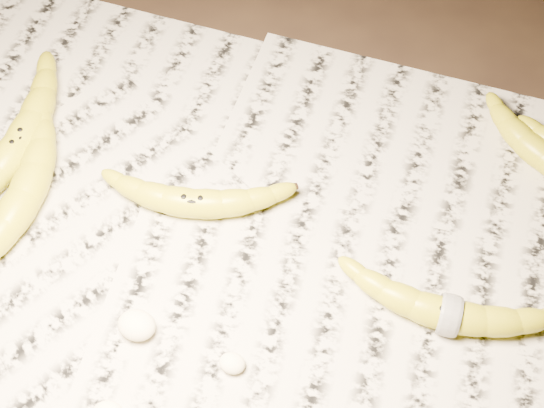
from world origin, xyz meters
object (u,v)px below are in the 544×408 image
(banana_left_a, at_px, (18,143))
(banana_taped, at_px, (449,314))
(banana_left_b, at_px, (23,196))
(banana_center, at_px, (193,201))

(banana_left_a, relative_size, banana_taped, 1.11)
(banana_left_b, bearing_deg, banana_taped, -90.97)
(banana_left_b, height_order, banana_center, banana_left_b)
(banana_taped, bearing_deg, banana_left_b, 177.91)
(banana_left_b, distance_m, banana_taped, 0.46)
(banana_center, height_order, banana_taped, same)
(banana_left_b, height_order, banana_taped, banana_left_b)
(banana_center, bearing_deg, banana_taped, -21.20)
(banana_left_a, xyz_separation_m, banana_center, (0.21, -0.00, -0.00))
(banana_left_a, distance_m, banana_left_b, 0.07)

